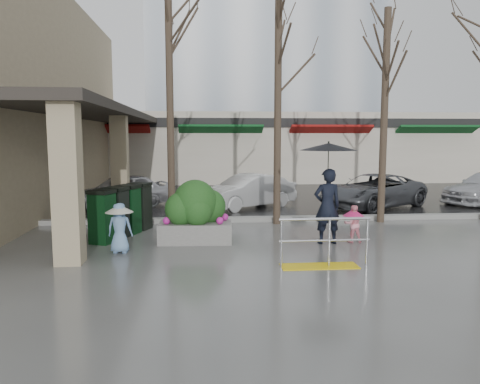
{
  "coord_description": "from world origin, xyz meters",
  "views": [
    {
      "loc": [
        -1.14,
        -10.44,
        2.69
      ],
      "look_at": [
        -0.15,
        1.06,
        1.3
      ],
      "focal_mm": 35.0,
      "sensor_mm": 36.0,
      "label": 1
    }
  ],
  "objects": [
    {
      "name": "planter",
      "position": [
        -1.26,
        1.3,
        0.76
      ],
      "size": [
        1.87,
        1.08,
        1.6
      ],
      "rotation": [
        0.0,
        0.0,
        -0.05
      ],
      "color": "slate",
      "rests_on": "ground"
    },
    {
      "name": "storefront_row",
      "position": [
        2.0,
        17.97,
        2.01
      ],
      "size": [
        34.0,
        6.74,
        4.0
      ],
      "color": "beige",
      "rests_on": "ground"
    },
    {
      "name": "child_pink",
      "position": [
        2.71,
        0.91,
        0.55
      ],
      "size": [
        0.53,
        0.53,
        0.95
      ],
      "rotation": [
        0.0,
        0.0,
        3.11
      ],
      "color": "pink",
      "rests_on": "ground"
    },
    {
      "name": "tree_midwest",
      "position": [
        1.2,
        3.6,
        5.23
      ],
      "size": [
        3.2,
        3.2,
        7.0
      ],
      "color": "#382B21",
      "rests_on": "ground"
    },
    {
      "name": "tree_west",
      "position": [
        -2.0,
        3.6,
        5.08
      ],
      "size": [
        3.2,
        3.2,
        6.8
      ],
      "color": "#382B21",
      "rests_on": "ground"
    },
    {
      "name": "car_b",
      "position": [
        0.64,
        6.82,
        0.63
      ],
      "size": [
        3.92,
        3.22,
        1.26
      ],
      "primitive_type": "imported",
      "rotation": [
        0.0,
        0.0,
        -0.99
      ],
      "color": "white",
      "rests_on": "ground"
    },
    {
      "name": "handrail",
      "position": [
        1.36,
        -1.2,
        0.38
      ],
      "size": [
        1.9,
        0.5,
        1.03
      ],
      "color": "yellow",
      "rests_on": "ground"
    },
    {
      "name": "pillar_front",
      "position": [
        -3.9,
        -0.5,
        1.75
      ],
      "size": [
        0.55,
        0.55,
        3.5
      ],
      "primitive_type": "cube",
      "color": "tan",
      "rests_on": "ground"
    },
    {
      "name": "woman",
      "position": [
        2.02,
        0.87,
        1.52
      ],
      "size": [
        1.44,
        1.44,
        2.56
      ],
      "rotation": [
        0.0,
        0.0,
        3.22
      ],
      "color": "black",
      "rests_on": "ground"
    },
    {
      "name": "ground",
      "position": [
        0.0,
        0.0,
        0.0
      ],
      "size": [
        120.0,
        120.0,
        0.0
      ],
      "primitive_type": "plane",
      "color": "#51514F",
      "rests_on": "ground"
    },
    {
      "name": "car_a",
      "position": [
        -4.13,
        7.37,
        0.63
      ],
      "size": [
        3.98,
        2.96,
        1.26
      ],
      "primitive_type": "imported",
      "rotation": [
        0.0,
        0.0,
        -1.12
      ],
      "color": "#ADADB2",
      "rests_on": "ground"
    },
    {
      "name": "street_asphalt",
      "position": [
        0.0,
        22.0,
        0.01
      ],
      "size": [
        120.0,
        36.0,
        0.01
      ],
      "primitive_type": "cube",
      "color": "black",
      "rests_on": "ground"
    },
    {
      "name": "curb",
      "position": [
        0.0,
        4.0,
        0.07
      ],
      "size": [
        120.0,
        0.3,
        0.15
      ],
      "primitive_type": "cube",
      "color": "gray",
      "rests_on": "ground"
    },
    {
      "name": "canopy_slab",
      "position": [
        -4.8,
        8.0,
        3.62
      ],
      "size": [
        2.8,
        18.0,
        0.25
      ],
      "primitive_type": "cube",
      "color": "#2D2823",
      "rests_on": "pillar_front"
    },
    {
      "name": "tree_mideast",
      "position": [
        4.5,
        3.6,
        4.86
      ],
      "size": [
        3.2,
        3.2,
        6.5
      ],
      "color": "#382B21",
      "rests_on": "ground"
    },
    {
      "name": "news_boxes",
      "position": [
        -3.24,
        2.23,
        0.68
      ],
      "size": [
        1.43,
        2.44,
        1.35
      ],
      "rotation": [
        0.0,
        0.0,
        -0.39
      ],
      "color": "#0B3215",
      "rests_on": "ground"
    },
    {
      "name": "office_tower",
      "position": [
        4.0,
        30.0,
        12.5
      ],
      "size": [
        18.0,
        12.0,
        25.0
      ],
      "primitive_type": "cube",
      "color": "#8C99A8",
      "rests_on": "ground"
    },
    {
      "name": "child_blue",
      "position": [
        -3.0,
        0.34,
        0.69
      ],
      "size": [
        0.65,
        0.65,
        1.17
      ],
      "rotation": [
        0.0,
        0.0,
        3.02
      ],
      "color": "#719ACA",
      "rests_on": "ground"
    },
    {
      "name": "car_c",
      "position": [
        5.33,
        6.51,
        0.63
      ],
      "size": [
        4.94,
        4.22,
        1.26
      ],
      "primitive_type": "imported",
      "rotation": [
        0.0,
        0.0,
        -1.0
      ],
      "color": "#4E5055",
      "rests_on": "ground"
    },
    {
      "name": "pillar_back",
      "position": [
        -3.9,
        6.0,
        1.75
      ],
      "size": [
        0.55,
        0.55,
        3.5
      ],
      "primitive_type": "cube",
      "color": "tan",
      "rests_on": "ground"
    }
  ]
}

